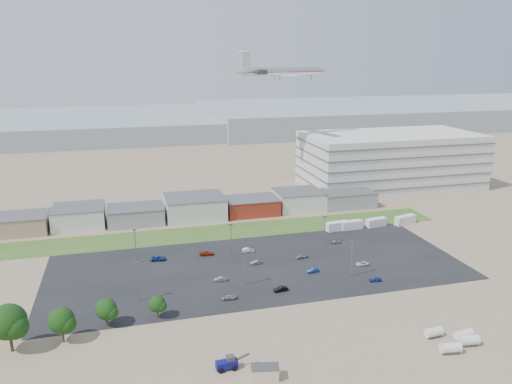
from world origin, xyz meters
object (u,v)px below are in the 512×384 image
object	(u,v)px
storage_tank_nw	(434,332)
parked_car_6	(207,253)
parked_car_3	(228,297)
box_trailer_a	(337,226)
parked_car_8	(336,242)
parked_car_13	(281,289)
parked_car_7	(256,262)
parked_car_4	(221,279)
parked_car_11	(248,250)
parked_car_0	(362,264)
parked_car_12	(301,256)
tree_far_left	(9,325)
parked_car_2	(375,279)
parked_car_9	(158,258)
telehandler	(227,363)
parked_car_1	(313,271)
portable_shed	(265,373)
parked_car_10	(107,311)
airliner	(284,71)

from	to	relation	value
storage_tank_nw	parked_car_6	xyz separation A→B (m)	(-40.26, 59.04, -0.52)
parked_car_3	box_trailer_a	bearing A→B (deg)	136.44
parked_car_3	parked_car_8	xyz separation A→B (m)	(42.52, 29.36, 0.02)
parked_car_13	parked_car_7	bearing A→B (deg)	178.20
parked_car_4	parked_car_11	world-z (taller)	parked_car_11
parked_car_0	parked_car_12	distance (m)	18.39
storage_tank_nw	parked_car_3	bearing A→B (deg)	144.16
tree_far_left	parked_car_2	bearing A→B (deg)	6.79
parked_car_9	parked_car_12	xyz separation A→B (m)	(42.19, -9.50, -0.09)
telehandler	parked_car_1	world-z (taller)	telehandler
parked_car_4	parked_car_9	xyz separation A→B (m)	(-15.37, 19.03, 0.04)
portable_shed	parked_car_12	bearing A→B (deg)	75.69
parked_car_8	parked_car_10	distance (m)	77.51
parked_car_9	box_trailer_a	bearing A→B (deg)	-72.85
parked_car_2	parked_car_13	size ratio (longest dim) A/B	0.86
parked_car_3	parked_car_9	world-z (taller)	parked_car_9
parked_car_6	parked_car_9	world-z (taller)	parked_car_6
parked_car_3	portable_shed	bearing A→B (deg)	6.09
parked_car_3	parked_car_4	distance (m)	10.97
parked_car_4	parked_car_9	world-z (taller)	parked_car_9
parked_car_4	parked_car_6	bearing A→B (deg)	-172.74
parked_car_4	parked_car_6	size ratio (longest dim) A/B	0.82
parked_car_1	parked_car_9	distance (m)	46.48
parked_car_10	parked_car_11	size ratio (longest dim) A/B	1.13
tree_far_left	parked_car_13	distance (m)	63.86
parked_car_8	parked_car_11	world-z (taller)	parked_car_11
parked_car_3	parked_car_4	xyz separation A→B (m)	(0.17, 10.97, 0.05)
parked_car_10	parked_car_13	distance (m)	43.68
storage_tank_nw	parked_car_7	xyz separation A→B (m)	(-27.26, 48.44, -0.60)
airliner	parked_car_9	size ratio (longest dim) A/B	10.03
parked_car_0	parked_car_9	distance (m)	60.87
portable_shed	tree_far_left	world-z (taller)	tree_far_left
parked_car_0	parked_car_10	xyz separation A→B (m)	(-71.99, -10.01, 0.07)
box_trailer_a	tree_far_left	bearing A→B (deg)	-158.53
telehandler	parked_car_10	bearing A→B (deg)	125.41
parked_car_2	parked_car_13	xyz separation A→B (m)	(-26.86, 1.00, 0.07)
parked_car_7	parked_car_11	xyz separation A→B (m)	(0.15, 10.09, 0.05)
parked_car_6	parked_car_10	size ratio (longest dim) A/B	1.04
portable_shed	parked_car_1	bearing A→B (deg)	70.60
telehandler	box_trailer_a	size ratio (longest dim) A/B	0.84
parked_car_4	parked_car_6	distance (m)	19.28
parked_car_10	parked_car_4	bearing A→B (deg)	-77.25
parked_car_6	parked_car_12	world-z (taller)	parked_car_6
parked_car_2	parked_car_10	bearing A→B (deg)	-82.94
parked_car_3	tree_far_left	bearing A→B (deg)	-71.53
parked_car_0	parked_car_11	size ratio (longest dim) A/B	1.04
parked_car_3	parked_car_13	world-z (taller)	parked_car_13
parked_car_7	parked_car_11	bearing A→B (deg)	171.28
tree_far_left	parked_car_1	distance (m)	77.90
parked_car_9	parked_car_10	xyz separation A→B (m)	(-14.28, -29.37, -0.02)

